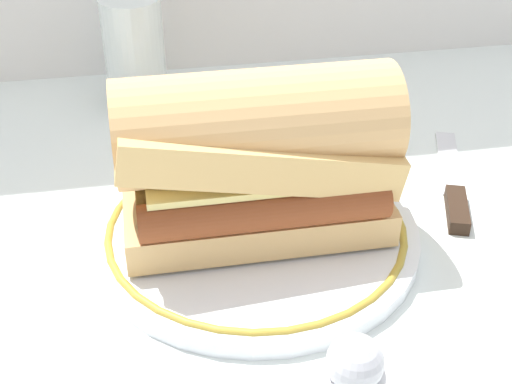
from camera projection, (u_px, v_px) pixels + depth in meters
ground_plane at (262, 233)px, 0.56m from camera, size 1.50×1.50×0.00m
plate at (256, 231)px, 0.55m from camera, size 0.25×0.25×0.01m
sausage_sandwich at (256, 155)px, 0.51m from camera, size 0.20×0.10×0.13m
drinking_glass at (135, 61)px, 0.72m from camera, size 0.06×0.06×0.11m
butter_knife at (453, 185)px, 0.61m from camera, size 0.07×0.16×0.01m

